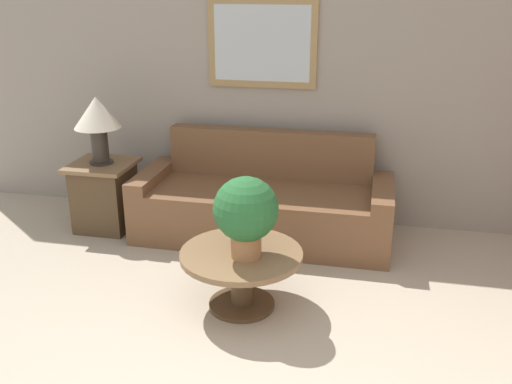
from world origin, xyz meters
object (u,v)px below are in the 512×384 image
object	(u,v)px
couch_main	(264,205)
side_table	(105,195)
potted_plant_on_table	(246,212)
table_lamp	(97,117)
coffee_table	(241,267)

from	to	relation	value
couch_main	side_table	world-z (taller)	couch_main
potted_plant_on_table	side_table	bearing A→B (deg)	144.72
couch_main	table_lamp	size ratio (longest dim) A/B	3.71
couch_main	coffee_table	size ratio (longest dim) A/B	2.63
side_table	coffee_table	bearing A→B (deg)	-34.71
potted_plant_on_table	coffee_table	bearing A→B (deg)	129.99
coffee_table	side_table	bearing A→B (deg)	145.29
couch_main	side_table	distance (m)	1.47
couch_main	potted_plant_on_table	world-z (taller)	potted_plant_on_table
table_lamp	coffee_table	bearing A→B (deg)	-34.71
couch_main	table_lamp	distance (m)	1.65
coffee_table	side_table	xyz separation A→B (m)	(-1.55, 1.08, 0.01)
coffee_table	table_lamp	bearing A→B (deg)	145.29
side_table	table_lamp	bearing A→B (deg)	135.00
coffee_table	couch_main	bearing A→B (deg)	94.29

